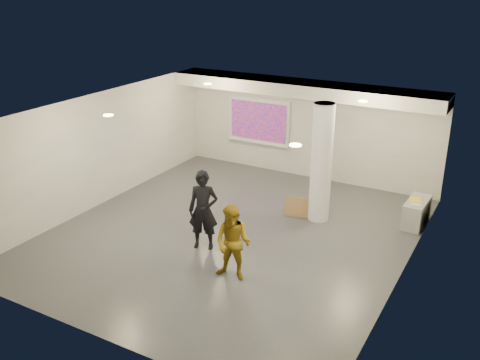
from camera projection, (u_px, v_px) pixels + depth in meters
The scene contains 20 objects.
floor at pixel (232, 234), 12.83m from camera, with size 8.00×9.00×0.01m, color #36383E.
ceiling at pixel (231, 112), 11.74m from camera, with size 8.00×9.00×0.01m, color white.
wall_back at pixel (307, 129), 15.95m from camera, with size 8.00×0.01×3.00m, color beige.
wall_front at pixel (92, 261), 8.63m from camera, with size 8.00×0.01×3.00m, color beige.
wall_left at pixel (101, 149), 14.11m from camera, with size 0.01×9.00×3.00m, color beige.
wall_right at pixel (408, 211), 10.47m from camera, with size 0.01×9.00×3.00m, color beige.
soffit_band at pixel (302, 88), 15.02m from camera, with size 8.00×1.10×0.36m, color silver.
downlight_nw at pixel (208, 84), 14.79m from camera, with size 0.22×0.22×0.02m, color #E7E373.
downlight_ne at pixel (363, 101), 12.78m from camera, with size 0.22×0.22×0.02m, color #E7E373.
downlight_sw at pixel (108, 115), 11.53m from camera, with size 0.22×0.22×0.02m, color #E7E373.
downlight_se at pixel (295, 145), 9.53m from camera, with size 0.22×0.22×0.02m, color #E7E373.
column at pixel (321, 163), 13.07m from camera, with size 0.52×0.52×3.00m, color white.
projection_screen at pixel (259, 122), 16.63m from camera, with size 2.10×0.13×1.42m.
credenza at pixel (416, 212), 13.21m from camera, with size 0.46×1.10×0.64m, color #96999B.
papers_stack at pixel (416, 204), 12.87m from camera, with size 0.23×0.29×0.02m, color silver.
postit_pad at pixel (416, 200), 13.07m from camera, with size 0.24×0.32×0.03m, color yellow.
cardboard_back at pixel (308, 208), 13.60m from camera, with size 0.47×0.04×0.52m, color olive.
cardboard_front at pixel (294, 207), 13.68m from camera, with size 0.47×0.05×0.51m, color olive.
woman at pixel (203, 210), 11.89m from camera, with size 0.67×0.44×1.83m, color black.
man at pixel (233, 243), 10.70m from camera, with size 0.78×0.60×1.60m, color #9C7717.
Camera 1 is at (5.79, -9.93, 5.85)m, focal length 40.00 mm.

